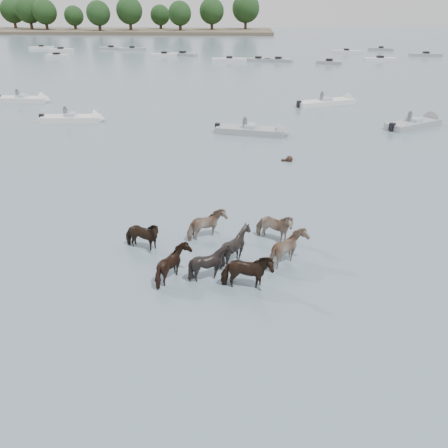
{
  "coord_description": "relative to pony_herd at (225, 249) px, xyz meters",
  "views": [
    {
      "loc": [
        2.69,
        -12.06,
        8.87
      ],
      "look_at": [
        1.84,
        3.3,
        1.1
      ],
      "focal_mm": 35.03,
      "sensor_mm": 36.0,
      "label": 1
    }
  ],
  "objects": [
    {
      "name": "motorboat_a",
      "position": [
        -13.38,
        21.74,
        -0.35
      ],
      "size": [
        5.53,
        2.02,
        1.92
      ],
      "rotation": [
        0.0,
        0.0,
        0.08
      ],
      "color": "silver",
      "rests_on": "ground"
    },
    {
      "name": "shoreline",
      "position": [
        -71.95,
        147.75,
        -0.07
      ],
      "size": [
        160.0,
        30.0,
        1.0
      ],
      "primitive_type": "cube",
      "color": "#4C4233",
      "rests_on": "ground"
    },
    {
      "name": "motorboat_c",
      "position": [
        9.0,
        30.06,
        -0.35
      ],
      "size": [
        6.57,
        4.39,
        1.92
      ],
      "rotation": [
        0.0,
        0.0,
        0.47
      ],
      "color": "silver",
      "rests_on": "ground"
    },
    {
      "name": "motorboat_b",
      "position": [
        1.67,
        18.52,
        -0.35
      ],
      "size": [
        5.84,
        2.63,
        1.92
      ],
      "rotation": [
        0.0,
        0.0,
        -0.19
      ],
      "color": "gray",
      "rests_on": "ground"
    },
    {
      "name": "pony_herd",
      "position": [
        0.0,
        0.0,
        0.0
      ],
      "size": [
        7.51,
        4.88,
        1.54
      ],
      "color": "black",
      "rests_on": "ground"
    },
    {
      "name": "ground",
      "position": [
        -1.95,
        -2.25,
        -0.57
      ],
      "size": [
        400.0,
        400.0,
        0.0
      ],
      "primitive_type": "plane",
      "color": "slate",
      "rests_on": "ground"
    },
    {
      "name": "swimming_pony",
      "position": [
        3.35,
        12.28,
        -0.47
      ],
      "size": [
        0.72,
        0.44,
        0.44
      ],
      "color": "black",
      "rests_on": "ground"
    },
    {
      "name": "distant_flotilla",
      "position": [
        -1.84,
        74.93,
        -0.32
      ],
      "size": [
        108.17,
        27.14,
        0.93
      ],
      "color": "gray",
      "rests_on": "ground"
    },
    {
      "name": "treeline",
      "position": [
        -69.72,
        148.83,
        5.99
      ],
      "size": [
        148.46,
        22.89,
        12.2
      ],
      "color": "#382619",
      "rests_on": "ground"
    },
    {
      "name": "motorboat_f",
      "position": [
        -21.34,
        29.53,
        -0.35
      ],
      "size": [
        5.6,
        1.75,
        1.92
      ],
      "rotation": [
        0.0,
        0.0,
        -0.03
      ],
      "color": "silver",
      "rests_on": "ground"
    },
    {
      "name": "motorboat_d",
      "position": [
        14.66,
        21.84,
        -0.35
      ],
      "size": [
        5.48,
        4.41,
        1.92
      ],
      "rotation": [
        0.0,
        0.0,
        0.59
      ],
      "color": "gray",
      "rests_on": "ground"
    }
  ]
}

